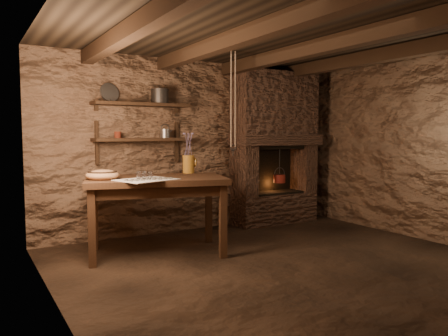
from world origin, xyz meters
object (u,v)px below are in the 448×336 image
work_table (156,213)px  red_pot (279,178)px  iron_stockpot (160,97)px  wooden_bowl (103,175)px  stoneware_jug (189,155)px

work_table → red_pot: red_pot is taller
work_table → red_pot: (2.29, 0.66, 0.22)m
work_table → iron_stockpot: bearing=80.1°
iron_stockpot → red_pot: (1.91, -0.12, -1.16)m
wooden_bowl → work_table: bearing=-9.2°
wooden_bowl → red_pot: (2.87, 0.57, -0.23)m
work_table → stoneware_jug: 0.88m
stoneware_jug → iron_stockpot: (-0.17, 0.50, 0.75)m
work_table → red_pot: bearing=32.4°
work_table → stoneware_jug: (0.55, 0.28, 0.63)m
wooden_bowl → iron_stockpot: (0.96, 0.69, 0.93)m
wooden_bowl → red_pot: size_ratio=0.67×
red_pot → stoneware_jug: bearing=-167.6°
work_table → wooden_bowl: bearing=-172.9°
stoneware_jug → red_pot: stoneware_jug is taller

